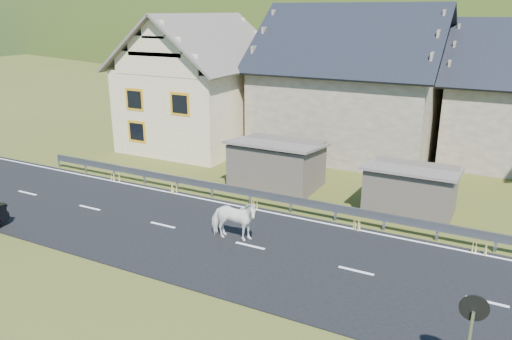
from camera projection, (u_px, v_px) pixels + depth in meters
The scene contains 12 objects.
ground at pixel (250, 247), 18.34m from camera, with size 160.00×160.00×0.00m, color #3F4315.
road at pixel (250, 246), 18.34m from camera, with size 60.00×7.00×0.04m, color black.
lane_markings at pixel (250, 246), 18.33m from camera, with size 60.00×6.60×0.01m, color silver.
guardrail at pixel (291, 200), 21.28m from camera, with size 28.10×0.09×0.75m.
shed_left at pixel (277, 165), 24.38m from camera, with size 4.30×3.30×2.40m, color brown.
shed_right at pixel (410, 191), 21.11m from camera, with size 3.80×2.90×2.20m, color brown.
house_cream at pixel (201, 76), 31.56m from camera, with size 7.80×9.80×8.30m.
house_stone_a at pixel (353, 74), 30.03m from camera, with size 10.80×9.80×8.90m.
mountain at pixel (507, 96), 174.12m from camera, with size 440.00×280.00×260.00m, color #1F3310.
conifer_patch at pixel (264, 20), 133.63m from camera, with size 76.00×50.00×28.00m, color black.
horse at pixel (233, 220), 18.58m from camera, with size 1.91×0.87×1.61m, color white.
traffic_mirror at pixel (472, 320), 11.12m from camera, with size 0.64×0.22×2.32m.
Camera 1 is at (7.89, -14.61, 8.28)m, focal length 35.00 mm.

